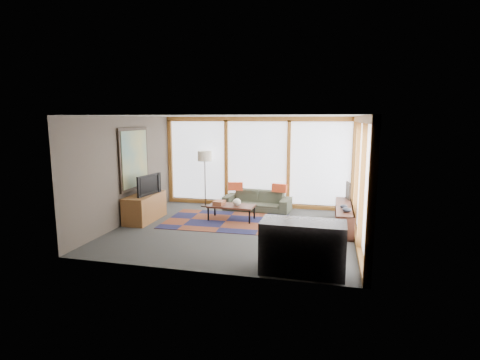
% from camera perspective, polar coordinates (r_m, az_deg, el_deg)
% --- Properties ---
extents(ground, '(5.50, 5.50, 0.00)m').
position_cam_1_polar(ground, '(8.76, -0.63, -7.54)').
color(ground, '#2E2E2C').
rests_on(ground, ground).
extents(room_envelope, '(5.52, 5.02, 2.62)m').
position_cam_1_polar(room_envelope, '(8.88, 3.35, 2.85)').
color(room_envelope, '#484035').
rests_on(room_envelope, ground).
extents(rug, '(3.04, 2.00, 0.01)m').
position_cam_1_polar(rug, '(9.42, -2.17, -6.29)').
color(rug, brown).
rests_on(rug, ground).
extents(sofa, '(1.93, 0.91, 0.54)m').
position_cam_1_polar(sofa, '(10.50, 2.62, -3.15)').
color(sofa, '#36392A').
rests_on(sofa, ground).
extents(pillow_left, '(0.44, 0.22, 0.23)m').
position_cam_1_polar(pillow_left, '(10.52, -0.69, -0.97)').
color(pillow_left, '#CA4320').
rests_on(pillow_left, sofa).
extents(pillow_right, '(0.43, 0.21, 0.23)m').
position_cam_1_polar(pillow_right, '(10.33, 6.02, -1.22)').
color(pillow_right, '#CA4320').
rests_on(pillow_right, sofa).
extents(floor_lamp, '(0.41, 0.41, 1.62)m').
position_cam_1_polar(floor_lamp, '(10.93, -5.35, 0.18)').
color(floor_lamp, '#312318').
rests_on(floor_lamp, ground).
extents(coffee_table, '(1.17, 0.61, 0.38)m').
position_cam_1_polar(coffee_table, '(9.51, -1.30, -4.98)').
color(coffee_table, '#361C14').
rests_on(coffee_table, ground).
extents(book_stack, '(0.28, 0.33, 0.10)m').
position_cam_1_polar(book_stack, '(9.51, -3.19, -3.48)').
color(book_stack, brown).
rests_on(book_stack, coffee_table).
extents(vase, '(0.25, 0.25, 0.18)m').
position_cam_1_polar(vase, '(9.39, -0.49, -3.38)').
color(vase, silver).
rests_on(vase, coffee_table).
extents(bookshelf, '(0.38, 2.09, 0.52)m').
position_cam_1_polar(bookshelf, '(9.15, 15.54, -5.43)').
color(bookshelf, '#361C14').
rests_on(bookshelf, ground).
extents(bowl_a, '(0.21, 0.21, 0.10)m').
position_cam_1_polar(bowl_a, '(8.52, 15.96, -4.39)').
color(bowl_a, black).
rests_on(bowl_a, bookshelf).
extents(bowl_b, '(0.18, 0.18, 0.08)m').
position_cam_1_polar(bowl_b, '(8.87, 15.51, -3.88)').
color(bowl_b, black).
rests_on(bowl_b, bookshelf).
extents(shelf_picture, '(0.11, 0.34, 0.44)m').
position_cam_1_polar(shelf_picture, '(9.83, 16.17, -1.57)').
color(shelf_picture, black).
rests_on(shelf_picture, bookshelf).
extents(tv_console, '(0.56, 1.33, 0.67)m').
position_cam_1_polar(tv_console, '(9.73, -14.30, -4.08)').
color(tv_console, brown).
rests_on(tv_console, ground).
extents(television, '(0.28, 0.90, 0.51)m').
position_cam_1_polar(television, '(9.58, -14.07, -0.67)').
color(television, black).
rests_on(television, tv_console).
extents(bar_counter, '(1.39, 0.66, 0.88)m').
position_cam_1_polar(bar_counter, '(6.38, 9.53, -10.05)').
color(bar_counter, black).
rests_on(bar_counter, ground).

